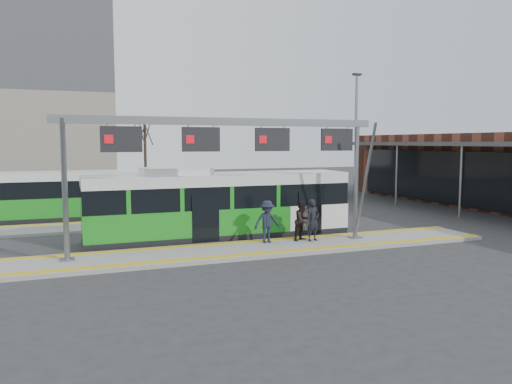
# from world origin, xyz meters

# --- Properties ---
(ground) EXTENTS (120.00, 120.00, 0.00)m
(ground) POSITION_xyz_m (0.00, 0.00, 0.00)
(ground) COLOR #2D2D30
(ground) RESTS_ON ground
(platform_main) EXTENTS (22.00, 3.00, 0.15)m
(platform_main) POSITION_xyz_m (0.00, 0.00, 0.07)
(platform_main) COLOR gray
(platform_main) RESTS_ON ground
(platform_second) EXTENTS (20.00, 3.00, 0.15)m
(platform_second) POSITION_xyz_m (-4.00, 8.00, 0.07)
(platform_second) COLOR gray
(platform_second) RESTS_ON ground
(tactile_main) EXTENTS (22.00, 2.65, 0.02)m
(tactile_main) POSITION_xyz_m (0.00, 0.00, 0.16)
(tactile_main) COLOR gold
(tactile_main) RESTS_ON platform_main
(tactile_second) EXTENTS (20.00, 0.35, 0.02)m
(tactile_second) POSITION_xyz_m (-4.00, 9.15, 0.16)
(tactile_second) COLOR gold
(tactile_second) RESTS_ON platform_second
(gantry) EXTENTS (13.00, 1.68, 5.20)m
(gantry) POSITION_xyz_m (-0.35, 0.25, 4.30)
(gantry) COLOR slate
(gantry) RESTS_ON platform_main
(hero_bus) EXTENTS (11.96, 2.55, 3.28)m
(hero_bus) POSITION_xyz_m (0.01, 3.07, 1.50)
(hero_bus) COLOR black
(hero_bus) RESTS_ON ground
(bg_bus_green) EXTENTS (11.07, 2.47, 2.76)m
(bg_bus_green) POSITION_xyz_m (-6.35, 11.24, 1.36)
(bg_bus_green) COLOR black
(bg_bus_green) RESTS_ON ground
(passenger_a) EXTENTS (0.76, 0.61, 1.80)m
(passenger_a) POSITION_xyz_m (3.44, 0.38, 1.05)
(passenger_a) COLOR black
(passenger_a) RESTS_ON platform_main
(passenger_b) EXTENTS (1.05, 0.97, 1.73)m
(passenger_b) POSITION_xyz_m (3.06, 0.64, 1.02)
(passenger_b) COLOR black
(passenger_b) RESTS_ON platform_main
(passenger_c) EXTENTS (1.19, 0.72, 1.79)m
(passenger_c) POSITION_xyz_m (1.44, 0.71, 1.05)
(passenger_c) COLOR #1B1F30
(passenger_c) RESTS_ON platform_main
(tree_left) EXTENTS (1.40, 1.40, 8.36)m
(tree_left) POSITION_xyz_m (-5.94, 32.75, 6.34)
(tree_left) COLOR #382B21
(tree_left) RESTS_ON ground
(tree_mid) EXTENTS (1.40, 1.40, 7.26)m
(tree_mid) POSITION_xyz_m (0.98, 32.42, 5.51)
(tree_mid) COLOR #382B21
(tree_mid) RESTS_ON ground
(lamp_east) EXTENTS (0.50, 0.25, 8.39)m
(lamp_east) POSITION_xyz_m (9.59, 6.96, 4.44)
(lamp_east) COLOR slate
(lamp_east) RESTS_ON ground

